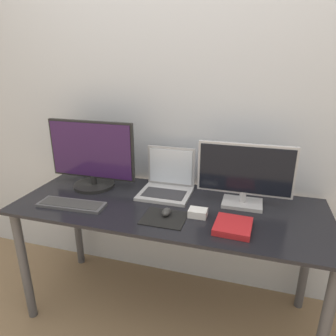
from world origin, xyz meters
The scene contains 10 objects.
wall_back centered at (0.00, 0.73, 1.25)m, with size 7.00×0.05×2.50m.
desk centered at (0.00, 0.33, 0.64)m, with size 1.72×0.67×0.75m.
monitor_left centered at (-0.53, 0.46, 0.95)m, with size 0.56×0.26×0.42m.
monitor_right centered at (0.40, 0.46, 0.93)m, with size 0.51×0.15×0.35m.
laptop centered at (-0.06, 0.51, 0.81)m, with size 0.30×0.26×0.26m.
keyboard centered at (-0.51, 0.17, 0.76)m, with size 0.38×0.14×0.02m.
mousepad centered at (0.02, 0.18, 0.75)m, with size 0.22×0.19×0.00m.
mouse centered at (0.03, 0.21, 0.77)m, with size 0.04×0.07×0.04m.
book centered at (0.37, 0.18, 0.77)m, with size 0.18×0.19×0.03m.
power_brick centered at (0.18, 0.26, 0.77)m, with size 0.09×0.07×0.04m.
Camera 1 is at (0.43, -1.11, 1.51)m, focal length 32.00 mm.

